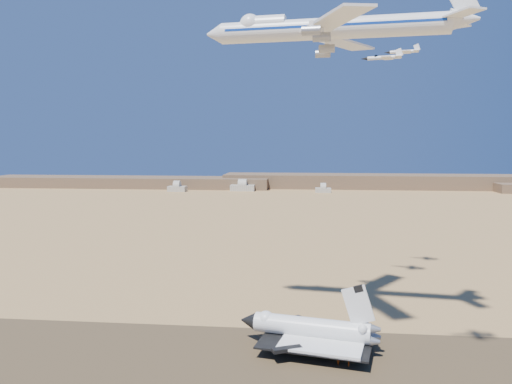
# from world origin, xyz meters

# --- Properties ---
(ground) EXTENTS (1200.00, 1200.00, 0.00)m
(ground) POSITION_xyz_m (0.00, 0.00, 0.00)
(ground) COLOR #A8824A
(ground) RESTS_ON ground
(runway) EXTENTS (600.00, 50.00, 0.06)m
(runway) POSITION_xyz_m (0.00, 0.00, 0.03)
(runway) COLOR brown
(runway) RESTS_ON ground
(ridgeline) EXTENTS (960.00, 90.00, 18.00)m
(ridgeline) POSITION_xyz_m (65.32, 527.31, 7.63)
(ridgeline) COLOR brown
(ridgeline) RESTS_ON ground
(hangars) EXTENTS (200.50, 29.50, 30.00)m
(hangars) POSITION_xyz_m (-64.00, 478.43, 4.83)
(hangars) COLOR #B8B3A3
(hangars) RESTS_ON ground
(shuttle) EXTENTS (42.02, 31.29, 20.71)m
(shuttle) POSITION_xyz_m (21.75, 10.85, 5.57)
(shuttle) COLOR white
(shuttle) RESTS_ON runway
(carrier_747) EXTENTS (80.74, 61.99, 20.05)m
(carrier_747) POSITION_xyz_m (24.77, 21.49, 94.78)
(carrier_747) COLOR white
(crew_a) EXTENTS (0.54, 0.74, 1.90)m
(crew_a) POSITION_xyz_m (32.22, -0.50, 1.01)
(crew_a) COLOR #DD4E0D
(crew_a) RESTS_ON runway
(crew_b) EXTENTS (0.98, 1.01, 1.84)m
(crew_b) POSITION_xyz_m (29.44, 0.30, 0.98)
(crew_b) COLOR #DD4E0D
(crew_b) RESTS_ON runway
(crew_c) EXTENTS (0.90, 1.13, 1.71)m
(crew_c) POSITION_xyz_m (30.81, 2.88, 0.92)
(crew_c) COLOR #DD4E0D
(crew_c) RESTS_ON runway
(chase_jet_c) EXTENTS (15.57, 9.04, 3.96)m
(chase_jet_c) POSITION_xyz_m (48.91, 65.51, 93.22)
(chase_jet_c) COLOR white
(chase_jet_d) EXTENTS (14.27, 8.17, 3.61)m
(chase_jet_d) POSITION_xyz_m (59.61, 83.47, 98.40)
(chase_jet_d) COLOR white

